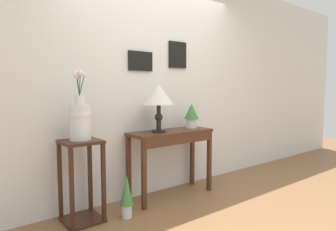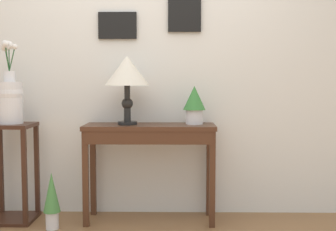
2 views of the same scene
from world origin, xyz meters
The scene contains 8 objects.
ground_plane centered at (0.00, 0.00, 0.00)m, with size 12.00×12.00×0.01m, color brown.
back_wall_with_art centered at (0.00, 1.31, 1.40)m, with size 9.00×0.13×2.80m.
console_table centered at (0.07, 1.01, 0.66)m, with size 1.04×0.38×0.79m.
table_lamp centered at (-0.10, 1.03, 1.20)m, with size 0.35×0.35×0.55m.
potted_plant_on_console centered at (0.43, 1.06, 0.96)m, with size 0.18×0.18×0.31m.
pedestal_stand_left centered at (-1.04, 1.01, 0.40)m, with size 0.35×0.35×0.80m.
flower_vase_tall centered at (-1.04, 1.01, 1.01)m, with size 0.21×0.21×0.66m.
potted_plant_floor centered at (-0.66, 0.81, 0.24)m, with size 0.13×0.13×0.44m.
Camera 1 is at (-2.12, -1.69, 1.27)m, focal length 31.99 mm.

